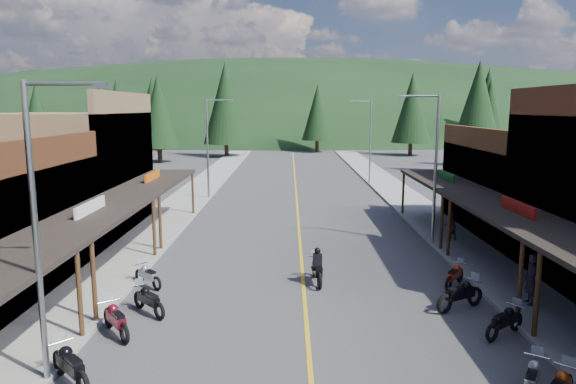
{
  "coord_description": "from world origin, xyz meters",
  "views": [
    {
      "loc": [
        -0.59,
        -18.77,
        7.33
      ],
      "look_at": [
        -0.66,
        7.41,
        3.0
      ],
      "focal_mm": 32.0,
      "sensor_mm": 36.0,
      "label": 1
    }
  ],
  "objects_px": {
    "streetlight_2": "(433,163)",
    "bike_west_6": "(116,318)",
    "pine_10": "(158,111)",
    "bike_east_5": "(533,377)",
    "pine_5": "(487,103)",
    "bike_east_7": "(460,293)",
    "bike_west_8": "(148,274)",
    "rider_on_bike": "(317,268)",
    "streetlight_3": "(369,138)",
    "pine_9": "(489,115)",
    "pine_8": "(101,119)",
    "bike_west_5": "(70,364)",
    "streetlight_0": "(40,221)",
    "shop_west_3": "(66,173)",
    "pine_1": "(153,108)",
    "pedestrian_east_a": "(531,279)",
    "pine_2": "(226,103)",
    "pine_3": "(317,113)",
    "bike_east_6": "(505,320)",
    "bike_west_7": "(149,299)",
    "shop_east_3": "(531,189)",
    "streetlight_1": "(209,144)",
    "pine_0": "(37,113)",
    "pedestrian_east_b": "(450,225)",
    "pine_4": "(412,108)",
    "pine_11": "(478,109)",
    "bike_east_8": "(455,274)",
    "pine_7": "(117,108)"
  },
  "relations": [
    {
      "from": "streetlight_2",
      "to": "bike_west_6",
      "type": "distance_m",
      "value": 17.64
    },
    {
      "from": "pine_10",
      "to": "bike_east_5",
      "type": "relative_size",
      "value": 6.18
    },
    {
      "from": "pine_5",
      "to": "bike_east_7",
      "type": "height_order",
      "value": "pine_5"
    },
    {
      "from": "bike_west_8",
      "to": "rider_on_bike",
      "type": "distance_m",
      "value": 7.02
    },
    {
      "from": "streetlight_3",
      "to": "pine_9",
      "type": "distance_m",
      "value": 22.79
    },
    {
      "from": "pine_8",
      "to": "bike_west_5",
      "type": "height_order",
      "value": "pine_8"
    },
    {
      "from": "streetlight_0",
      "to": "shop_west_3",
      "type": "bearing_deg",
      "value": 111.55
    },
    {
      "from": "streetlight_3",
      "to": "pine_8",
      "type": "relative_size",
      "value": 0.8
    },
    {
      "from": "pine_1",
      "to": "pine_10",
      "type": "xyz_separation_m",
      "value": [
        6.0,
        -20.0,
        -0.45
      ]
    },
    {
      "from": "shop_west_3",
      "to": "pedestrian_east_a",
      "type": "height_order",
      "value": "shop_west_3"
    },
    {
      "from": "streetlight_2",
      "to": "bike_west_6",
      "type": "bearing_deg",
      "value": -139.85
    },
    {
      "from": "pine_2",
      "to": "bike_east_7",
      "type": "bearing_deg",
      "value": -75.1
    },
    {
      "from": "shop_west_3",
      "to": "streetlight_3",
      "type": "distance_m",
      "value": 27.94
    },
    {
      "from": "streetlight_2",
      "to": "pine_8",
      "type": "height_order",
      "value": "pine_8"
    },
    {
      "from": "pine_3",
      "to": "pine_5",
      "type": "height_order",
      "value": "pine_5"
    },
    {
      "from": "shop_west_3",
      "to": "bike_west_6",
      "type": "xyz_separation_m",
      "value": [
        7.58,
        -14.4,
        -2.92
      ]
    },
    {
      "from": "pine_8",
      "to": "bike_east_5",
      "type": "distance_m",
      "value": 54.46
    },
    {
      "from": "streetlight_2",
      "to": "bike_east_6",
      "type": "height_order",
      "value": "streetlight_2"
    },
    {
      "from": "streetlight_0",
      "to": "streetlight_3",
      "type": "height_order",
      "value": "same"
    },
    {
      "from": "bike_west_7",
      "to": "shop_east_3",
      "type": "bearing_deg",
      "value": -10.97
    },
    {
      "from": "pine_10",
      "to": "bike_east_6",
      "type": "height_order",
      "value": "pine_10"
    },
    {
      "from": "streetlight_1",
      "to": "streetlight_2",
      "type": "distance_m",
      "value": 19.73
    },
    {
      "from": "pine_0",
      "to": "bike_west_5",
      "type": "height_order",
      "value": "pine_0"
    },
    {
      "from": "pine_1",
      "to": "pedestrian_east_b",
      "type": "xyz_separation_m",
      "value": [
        32.18,
        -61.49,
        -6.27
      ]
    },
    {
      "from": "shop_west_3",
      "to": "pine_3",
      "type": "relative_size",
      "value": 0.99
    },
    {
      "from": "shop_west_3",
      "to": "pine_5",
      "type": "bearing_deg",
      "value": 51.79
    },
    {
      "from": "pine_4",
      "to": "bike_west_8",
      "type": "relative_size",
      "value": 6.74
    },
    {
      "from": "shop_west_3",
      "to": "pedestrian_east_a",
      "type": "xyz_separation_m",
      "value": [
        22.07,
        -12.01,
        -2.42
      ]
    },
    {
      "from": "streetlight_2",
      "to": "pine_9",
      "type": "bearing_deg",
      "value": 65.26
    },
    {
      "from": "pine_3",
      "to": "bike_east_6",
      "type": "height_order",
      "value": "pine_3"
    },
    {
      "from": "pine_5",
      "to": "pine_11",
      "type": "xyz_separation_m",
      "value": [
        -14.0,
        -34.0,
        -0.8
      ]
    },
    {
      "from": "pine_3",
      "to": "pedestrian_east_b",
      "type": "distance_m",
      "value": 57.9
    },
    {
      "from": "streetlight_2",
      "to": "bike_east_7",
      "type": "height_order",
      "value": "streetlight_2"
    },
    {
      "from": "bike_west_5",
      "to": "bike_east_8",
      "type": "xyz_separation_m",
      "value": [
        12.65,
        7.7,
        -0.09
      ]
    },
    {
      "from": "streetlight_1",
      "to": "bike_west_7",
      "type": "height_order",
      "value": "streetlight_1"
    },
    {
      "from": "bike_east_7",
      "to": "pedestrian_east_b",
      "type": "relative_size",
      "value": 1.34
    },
    {
      "from": "streetlight_0",
      "to": "bike_east_7",
      "type": "bearing_deg",
      "value": 22.07
    },
    {
      "from": "streetlight_1",
      "to": "streetlight_2",
      "type": "height_order",
      "value": "same"
    },
    {
      "from": "rider_on_bike",
      "to": "pine_11",
      "type": "bearing_deg",
      "value": 56.66
    },
    {
      "from": "pine_4",
      "to": "bike_west_6",
      "type": "relative_size",
      "value": 5.93
    },
    {
      "from": "pine_3",
      "to": "bike_east_8",
      "type": "height_order",
      "value": "pine_3"
    },
    {
      "from": "bike_west_5",
      "to": "bike_west_8",
      "type": "height_order",
      "value": "bike_west_5"
    },
    {
      "from": "pine_9",
      "to": "bike_west_5",
      "type": "height_order",
      "value": "pine_9"
    },
    {
      "from": "pine_5",
      "to": "bike_east_5",
      "type": "bearing_deg",
      "value": -109.85
    },
    {
      "from": "pine_11",
      "to": "pine_9",
      "type": "bearing_deg",
      "value": 60.26
    },
    {
      "from": "pine_11",
      "to": "bike_east_5",
      "type": "xyz_separation_m",
      "value": [
        -14.38,
        -44.62,
        -6.65
      ]
    },
    {
      "from": "streetlight_3",
      "to": "pine_7",
      "type": "height_order",
      "value": "pine_7"
    },
    {
      "from": "bike_west_8",
      "to": "pine_1",
      "type": "bearing_deg",
      "value": 57.83
    },
    {
      "from": "pine_3",
      "to": "pine_7",
      "type": "height_order",
      "value": "pine_7"
    },
    {
      "from": "bike_west_8",
      "to": "bike_west_6",
      "type": "bearing_deg",
      "value": -133.79
    }
  ]
}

